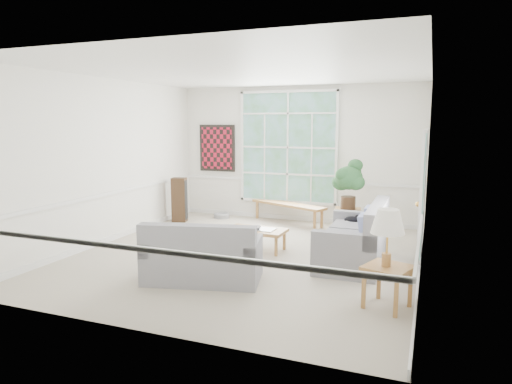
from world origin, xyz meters
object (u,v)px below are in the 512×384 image
Objects in this scene: end_table at (347,221)px; side_table at (387,287)px; loveseat_front at (203,250)px; loveseat_right at (353,233)px; coffee_table at (256,239)px.

end_table is 3.68m from side_table.
loveseat_right is at bearing 26.90° from loveseat_front.
loveseat_right is 3.48× the size of side_table.
coffee_table is 1.96× the size of side_table.
loveseat_right is at bearing 112.47° from side_table.
end_table is at bearing 107.13° from side_table.
loveseat_front is 1.72m from coffee_table.
coffee_table is (-1.68, 0.14, -0.30)m from loveseat_right.
side_table reaches higher than coffee_table.
loveseat_right is at bearing -3.21° from coffee_table.
coffee_table is (0.15, 1.69, -0.24)m from loveseat_front.
end_table reaches higher than coffee_table.
loveseat_front is 3.10× the size of side_table.
coffee_table is at bearing 71.34° from loveseat_front.
side_table is at bearing -35.54° from coffee_table.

